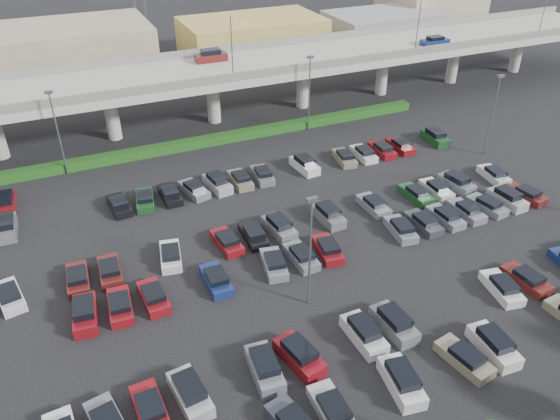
# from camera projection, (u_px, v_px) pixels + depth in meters

# --- Properties ---
(ground) EXTENTS (280.00, 280.00, 0.00)m
(ground) POSITION_uv_depth(u_px,v_px,m) (271.00, 251.00, 51.87)
(ground) COLOR black
(overpass) EXTENTS (150.00, 13.00, 15.80)m
(overpass) POSITION_uv_depth(u_px,v_px,m) (174.00, 79.00, 72.81)
(overpass) COLOR #9B9B93
(overpass) RESTS_ON ground
(hedge) EXTENTS (66.00, 1.60, 1.10)m
(hedge) POSITION_uv_depth(u_px,v_px,m) (195.00, 143.00, 70.90)
(hedge) COLOR #124013
(hedge) RESTS_ON ground
(parked_cars) EXTENTS (62.97, 41.61, 1.67)m
(parked_cars) POSITION_uv_depth(u_px,v_px,m) (282.00, 266.00, 48.98)
(parked_cars) COLOR silver
(parked_cars) RESTS_ON ground
(light_poles) EXTENTS (66.90, 48.38, 10.30)m
(light_poles) POSITION_uv_depth(u_px,v_px,m) (219.00, 194.00, 48.67)
(light_poles) COLOR #535258
(light_poles) RESTS_ON ground
(distant_buildings) EXTENTS (138.00, 24.00, 9.00)m
(distant_buildings) POSITION_uv_depth(u_px,v_px,m) (201.00, 39.00, 101.92)
(distant_buildings) COLOR gray
(distant_buildings) RESTS_ON ground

